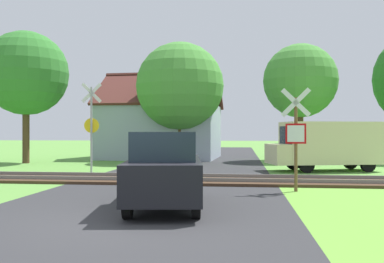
# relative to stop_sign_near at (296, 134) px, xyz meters

# --- Properties ---
(ground_plane) EXTENTS (160.00, 160.00, 0.00)m
(ground_plane) POSITION_rel_stop_sign_near_xyz_m (-3.98, -4.74, -1.72)
(ground_plane) COLOR #5B933D
(road_asphalt) EXTENTS (7.14, 80.00, 0.01)m
(road_asphalt) POSITION_rel_stop_sign_near_xyz_m (-3.98, -2.74, -1.72)
(road_asphalt) COLOR #2D2D30
(road_asphalt) RESTS_ON ground
(rail_track) EXTENTS (60.00, 2.60, 0.22)m
(rail_track) POSITION_rel_stop_sign_near_xyz_m (-3.98, 2.22, -1.66)
(rail_track) COLOR #422D1E
(rail_track) RESTS_ON ground
(stop_sign_near) EXTENTS (0.87, 0.19, 3.10)m
(stop_sign_near) POSITION_rel_stop_sign_near_xyz_m (0.00, 0.00, 0.00)
(stop_sign_near) COLOR brown
(stop_sign_near) RESTS_ON ground
(crossing_sign_far) EXTENTS (0.87, 0.20, 3.92)m
(crossing_sign_far) POSITION_rel_stop_sign_near_xyz_m (-8.07, 4.92, 0.48)
(crossing_sign_far) COLOR #9E9EA5
(crossing_sign_far) RESTS_ON ground
(house) EXTENTS (8.20, 7.11, 5.88)m
(house) POSITION_rel_stop_sign_near_xyz_m (-7.01, 15.81, 0.26)
(house) COLOR #99A3B7
(house) RESTS_ON ground
(tree_left) EXTENTS (4.80, 4.80, 7.55)m
(tree_left) POSITION_rel_stop_sign_near_xyz_m (-13.86, 10.21, 3.42)
(tree_left) COLOR #513823
(tree_left) RESTS_ON ground
(tree_center) EXTENTS (5.31, 5.31, 7.23)m
(tree_center) POSITION_rel_stop_sign_near_xyz_m (-5.31, 12.69, 2.85)
(tree_center) COLOR #513823
(tree_center) RESTS_ON ground
(tree_right) EXTENTS (4.58, 4.58, 7.26)m
(tree_right) POSITION_rel_stop_sign_near_xyz_m (2.04, 14.14, 3.24)
(tree_right) COLOR #513823
(tree_right) RESTS_ON ground
(mail_truck) EXTENTS (5.20, 3.00, 2.24)m
(mail_truck) POSITION_rel_stop_sign_near_xyz_m (2.24, 7.10, -0.48)
(mail_truck) COLOR beige
(mail_truck) RESTS_ON ground
(parked_car) EXTENTS (2.13, 4.17, 1.78)m
(parked_car) POSITION_rel_stop_sign_near_xyz_m (-3.40, -3.05, -0.83)
(parked_car) COLOR black
(parked_car) RESTS_ON ground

